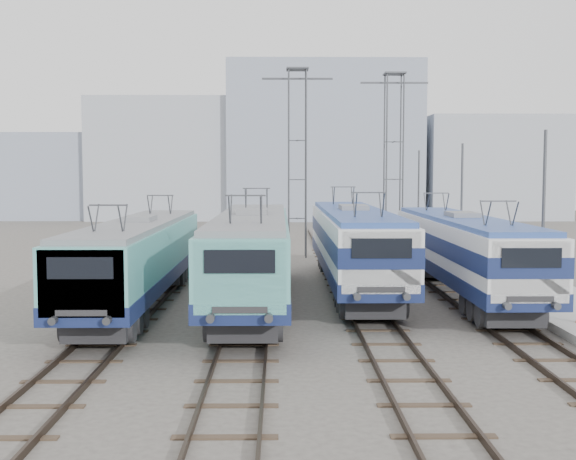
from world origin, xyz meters
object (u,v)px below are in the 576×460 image
Objects in this scene: catenary_tower_west at (297,154)px; mast_mid at (461,209)px; mast_front at (543,225)px; mast_rear at (418,201)px; locomotive_center_right at (354,241)px; locomotive_center_left at (252,250)px; locomotive_far_left at (139,255)px; catenary_tower_east at (394,155)px; locomotive_far_right at (462,248)px.

mast_mid is at bearing -42.93° from catenary_tower_west.
mast_front and mast_rear have the same top height.
locomotive_center_right is 2.63× the size of mast_rear.
catenary_tower_west is at bearing 137.07° from mast_mid.
catenary_tower_west is 9.99m from mast_rear.
locomotive_far_left is at bearing -173.12° from locomotive_center_left.
catenary_tower_west reaches higher than mast_rear.
locomotive_center_right is 1.54× the size of catenary_tower_west.
locomotive_center_right is 16.81m from catenary_tower_east.
mast_rear is at bearing 43.60° from catenary_tower_east.
locomotive_center_right is at bearing 24.51° from locomotive_far_left.
mast_rear is (1.85, 19.60, 1.28)m from locomotive_far_right.
mast_rear is (0.00, 12.00, 0.00)m from mast_mid.
locomotive_center_left reaches higher than locomotive_far_right.
mast_mid is 1.00× the size of mast_rear.
catenary_tower_east reaches higher than mast_rear.
locomotive_center_right reaches higher than locomotive_far_right.
catenary_tower_west is 6.80m from catenary_tower_east.
catenary_tower_east is at bearing 90.81° from locomotive_far_right.
locomotive_far_left is 2.45× the size of mast_rear.
locomotive_far_left is 0.99× the size of locomotive_far_right.
catenary_tower_east reaches higher than locomotive_far_left.
catenary_tower_east is 1.71× the size of mast_mid.
locomotive_center_right is at bearing -109.74° from mast_rear.
locomotive_center_left is at bearing 6.88° from locomotive_far_left.
locomotive_far_right is 1.45× the size of catenary_tower_east.
catenary_tower_east is (8.75, 19.25, 4.35)m from locomotive_center_left.
mast_rear reaches higher than locomotive_far_right.
locomotive_far_left is 13.68m from locomotive_far_right.
mast_front is at bearing -44.81° from locomotive_center_right.
catenary_tower_west reaches higher than locomotive_center_right.
locomotive_far_left is 0.93× the size of locomotive_center_left.
mast_mid is (1.85, 7.60, 1.28)m from locomotive_far_right.
locomotive_center_left is 1.06× the size of locomotive_far_right.
locomotive_far_left is at bearing -170.76° from locomotive_far_right.
mast_mid is at bearing 41.87° from locomotive_center_right.
locomotive_center_right reaches higher than locomotive_far_left.
locomotive_center_left is 17.94m from catenary_tower_west.
locomotive_far_right is (9.00, 1.65, -0.07)m from locomotive_center_left.
locomotive_center_left is 2.63× the size of mast_mid.
catenary_tower_east is (6.50, 2.00, 0.00)m from catenary_tower_west.
catenary_tower_west is at bearing 69.23° from locomotive_far_left.
catenary_tower_west is at bearing 82.57° from locomotive_center_left.
mast_rear is (6.35, 17.69, 1.15)m from locomotive_center_right.
catenary_tower_east is 1.71× the size of mast_front.
locomotive_far_right is 19.73m from mast_rear.
mast_rear is at bearing 54.84° from locomotive_far_left.
mast_mid reaches higher than locomotive_center_right.
mast_mid is at bearing 90.00° from mast_front.
catenary_tower_west is (-2.25, 13.69, 4.29)m from locomotive_center_right.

